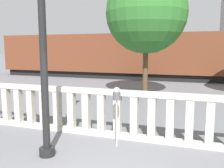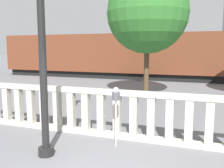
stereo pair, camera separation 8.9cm
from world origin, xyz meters
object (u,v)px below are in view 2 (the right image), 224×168
at_px(parking_meter, 116,98).
at_px(tree_right, 147,13).
at_px(lamppost, 40,3).
at_px(train_near, 154,56).

xyz_separation_m(parking_meter, tree_right, (-0.69, 6.88, 3.02)).
height_order(lamppost, tree_right, lamppost).
distance_m(parking_meter, train_near, 14.77).
height_order(train_near, tree_right, tree_right).
height_order(parking_meter, tree_right, tree_right).
relative_size(lamppost, tree_right, 1.01).
bearing_deg(train_near, tree_right, -82.38).
bearing_deg(parking_meter, train_near, 96.73).
bearing_deg(tree_right, lamppost, -94.94).
xyz_separation_m(train_near, tree_right, (1.04, -7.78, 2.34)).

